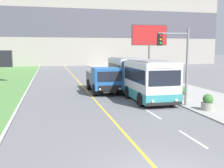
% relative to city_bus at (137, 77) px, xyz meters
% --- Properties ---
extents(lane_marking_centre, '(2.88, 140.00, 0.01)m').
position_rel_city_bus_xyz_m(lane_marking_centre, '(-3.64, -13.05, -1.60)').
color(lane_marking_centre, gold).
rests_on(lane_marking_centre, ground_plane).
extents(apartment_block_background, '(80.00, 8.04, 19.06)m').
position_rel_city_bus_xyz_m(apartment_block_background, '(-3.96, 45.15, 7.93)').
color(apartment_block_background, gray).
rests_on(apartment_block_background, ground_plane).
extents(city_bus, '(2.74, 11.52, 3.15)m').
position_rel_city_bus_xyz_m(city_bus, '(0.00, 0.00, 0.00)').
color(city_bus, silver).
rests_on(city_bus, ground_plane).
extents(dump_truck, '(2.54, 6.10, 2.38)m').
position_rel_city_bus_xyz_m(dump_truck, '(-2.53, 1.42, -0.39)').
color(dump_truck, black).
rests_on(dump_truck, ground_plane).
extents(traffic_light_mast, '(2.28, 0.32, 5.41)m').
position_rel_city_bus_xyz_m(traffic_light_mast, '(1.17, -5.15, 1.87)').
color(traffic_light_mast, slate).
rests_on(traffic_light_mast, ground_plane).
extents(billboard_large, '(5.06, 0.24, 7.25)m').
position_rel_city_bus_xyz_m(billboard_large, '(6.07, 12.72, 3.98)').
color(billboard_large, '#59595B').
rests_on(billboard_large, ground_plane).
extents(planter_round_near, '(0.84, 0.84, 1.04)m').
position_rel_city_bus_xyz_m(planter_round_near, '(2.51, -6.81, -1.06)').
color(planter_round_near, gray).
rests_on(planter_round_near, sidewalk_right).
extents(planter_round_second, '(0.92, 0.92, 1.07)m').
position_rel_city_bus_xyz_m(planter_round_second, '(2.62, -3.26, -1.05)').
color(planter_round_second, gray).
rests_on(planter_round_second, sidewalk_right).
extents(planter_round_third, '(0.90, 0.90, 1.04)m').
position_rel_city_bus_xyz_m(planter_round_third, '(2.54, 0.29, -1.06)').
color(planter_round_third, gray).
rests_on(planter_round_third, sidewalk_right).
extents(planter_round_far, '(0.82, 0.82, 0.99)m').
position_rel_city_bus_xyz_m(planter_round_far, '(2.57, 3.84, -1.08)').
color(planter_round_far, gray).
rests_on(planter_round_far, sidewalk_right).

